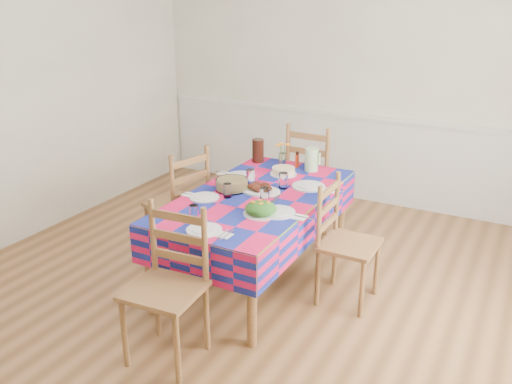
% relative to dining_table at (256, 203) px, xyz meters
% --- Properties ---
extents(room, '(4.58, 5.08, 2.78)m').
position_rel_dining_table_xyz_m(room, '(0.07, -0.48, 0.74)').
color(room, brown).
rests_on(room, ground).
extents(wainscot, '(4.41, 0.06, 0.92)m').
position_rel_dining_table_xyz_m(wainscot, '(0.07, 2.01, -0.13)').
color(wainscot, white).
rests_on(wainscot, room).
extents(dining_table, '(0.95, 1.76, 0.69)m').
position_rel_dining_table_xyz_m(dining_table, '(0.00, 0.00, 0.00)').
color(dining_table, brown).
rests_on(dining_table, room).
extents(setting_near_head, '(0.37, 0.25, 0.11)m').
position_rel_dining_table_xyz_m(setting_near_head, '(-0.03, -0.70, 0.10)').
color(setting_near_head, white).
rests_on(setting_near_head, dining_table).
extents(setting_left_near, '(0.40, 0.24, 0.11)m').
position_rel_dining_table_xyz_m(setting_left_near, '(-0.25, -0.22, 0.10)').
color(setting_left_near, white).
rests_on(setting_left_near, dining_table).
extents(setting_left_far, '(0.44, 0.26, 0.12)m').
position_rel_dining_table_xyz_m(setting_left_far, '(-0.26, 0.25, 0.10)').
color(setting_left_far, white).
rests_on(setting_left_far, dining_table).
extents(setting_right_near, '(0.47, 0.27, 0.12)m').
position_rel_dining_table_xyz_m(setting_right_near, '(0.25, -0.21, 0.10)').
color(setting_right_near, white).
rests_on(setting_right_near, dining_table).
extents(setting_right_far, '(0.48, 0.28, 0.12)m').
position_rel_dining_table_xyz_m(setting_right_far, '(0.23, 0.29, 0.10)').
color(setting_right_far, white).
rests_on(setting_right_far, dining_table).
extents(meat_platter, '(0.32, 0.23, 0.06)m').
position_rel_dining_table_xyz_m(meat_platter, '(-0.00, 0.06, 0.10)').
color(meat_platter, white).
rests_on(meat_platter, dining_table).
extents(salad_platter, '(0.24, 0.24, 0.10)m').
position_rel_dining_table_xyz_m(salad_platter, '(0.21, -0.33, 0.11)').
color(salad_platter, white).
rests_on(salad_platter, dining_table).
extents(pasta_bowl, '(0.25, 0.25, 0.09)m').
position_rel_dining_table_xyz_m(pasta_bowl, '(-0.21, -0.01, 0.12)').
color(pasta_bowl, white).
rests_on(pasta_bowl, dining_table).
extents(cake, '(0.22, 0.22, 0.06)m').
position_rel_dining_table_xyz_m(cake, '(-0.02, 0.51, 0.10)').
color(cake, white).
rests_on(cake, dining_table).
extents(serving_utensils, '(0.11, 0.26, 0.01)m').
position_rel_dining_table_xyz_m(serving_utensils, '(0.16, -0.07, 0.08)').
color(serving_utensils, black).
rests_on(serving_utensils, dining_table).
extents(flower_vase, '(0.13, 0.11, 0.21)m').
position_rel_dining_table_xyz_m(flower_vase, '(-0.14, 0.73, 0.16)').
color(flower_vase, white).
rests_on(flower_vase, dining_table).
extents(hot_sauce, '(0.03, 0.03, 0.14)m').
position_rel_dining_table_xyz_m(hot_sauce, '(-0.00, 0.74, 0.14)').
color(hot_sauce, red).
rests_on(hot_sauce, dining_table).
extents(green_pitcher, '(0.11, 0.11, 0.19)m').
position_rel_dining_table_xyz_m(green_pitcher, '(0.14, 0.71, 0.17)').
color(green_pitcher, '#B1E4A1').
rests_on(green_pitcher, dining_table).
extents(tea_pitcher, '(0.10, 0.10, 0.21)m').
position_rel_dining_table_xyz_m(tea_pitcher, '(-0.37, 0.72, 0.18)').
color(tea_pitcher, black).
rests_on(tea_pitcher, dining_table).
extents(name_card, '(0.07, 0.02, 0.01)m').
position_rel_dining_table_xyz_m(name_card, '(0.02, -0.83, 0.08)').
color(name_card, white).
rests_on(name_card, dining_table).
extents(chair_near, '(0.45, 0.43, 0.96)m').
position_rel_dining_table_xyz_m(chair_near, '(-0.00, -1.11, -0.14)').
color(chair_near, brown).
rests_on(chair_near, room).
extents(chair_far, '(0.45, 0.43, 1.00)m').
position_rel_dining_table_xyz_m(chair_far, '(-0.00, 1.10, -0.12)').
color(chair_far, brown).
rests_on(chair_far, room).
extents(chair_left, '(0.50, 0.51, 0.96)m').
position_rel_dining_table_xyz_m(chair_left, '(-0.70, -0.01, -0.14)').
color(chair_left, brown).
rests_on(chair_left, room).
extents(chair_right, '(0.38, 0.40, 0.90)m').
position_rel_dining_table_xyz_m(chair_right, '(0.70, 0.00, -0.17)').
color(chair_right, brown).
rests_on(chair_right, room).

